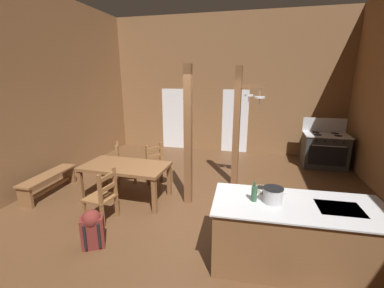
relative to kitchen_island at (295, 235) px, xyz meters
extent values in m
cube|color=brown|center=(-1.59, 0.92, -0.50)|extent=(8.10, 9.34, 0.10)
cube|color=brown|center=(-1.59, 5.26, 1.72)|extent=(8.10, 0.14, 4.34)
cube|color=brown|center=(-5.31, 0.92, 1.72)|extent=(0.14, 9.34, 4.34)
cube|color=white|center=(-3.23, 5.19, 0.58)|extent=(1.00, 0.01, 2.05)
cube|color=white|center=(-1.23, 5.19, 0.58)|extent=(0.84, 0.01, 2.05)
cube|color=brown|center=(0.00, 0.00, -0.01)|extent=(2.14, 0.99, 0.88)
cube|color=silver|center=(0.00, 0.00, 0.44)|extent=(2.20, 1.05, 0.02)
cube|color=black|center=(0.47, 0.02, 0.45)|extent=(0.54, 0.42, 0.00)
cube|color=black|center=(-0.02, 0.43, -0.40)|extent=(1.99, 0.13, 0.10)
cube|color=#303030|center=(1.33, 4.31, 0.00)|extent=(1.10, 0.77, 0.90)
cube|color=black|center=(1.33, 3.93, -0.03)|extent=(0.94, 0.01, 0.52)
cylinder|color=silver|center=(1.33, 3.90, 0.25)|extent=(0.83, 0.03, 0.02)
cube|color=silver|center=(1.33, 4.31, 0.47)|extent=(1.15, 0.81, 0.03)
cube|color=silver|center=(1.33, 4.67, 0.67)|extent=(1.14, 0.05, 0.40)
cylinder|color=black|center=(1.58, 4.16, 0.49)|extent=(0.20, 0.20, 0.01)
cylinder|color=black|center=(1.08, 4.16, 0.49)|extent=(0.20, 0.20, 0.01)
cylinder|color=black|center=(1.58, 4.46, 0.49)|extent=(0.20, 0.20, 0.01)
cylinder|color=black|center=(1.08, 4.47, 0.49)|extent=(0.20, 0.20, 0.01)
cylinder|color=black|center=(1.66, 3.91, 0.37)|extent=(0.04, 0.03, 0.04)
cylinder|color=black|center=(1.44, 3.91, 0.37)|extent=(0.04, 0.03, 0.04)
cylinder|color=black|center=(1.22, 3.91, 0.37)|extent=(0.04, 0.03, 0.04)
cylinder|color=black|center=(1.00, 3.91, 0.37)|extent=(0.04, 0.03, 0.04)
cube|color=brown|center=(-0.99, 2.50, 0.89)|extent=(0.15, 0.15, 2.69)
cube|color=brown|center=(-0.74, 2.48, 1.81)|extent=(0.64, 0.13, 0.06)
cylinder|color=silver|center=(-0.76, 2.48, 1.73)|extent=(0.01, 0.01, 0.17)
cylinder|color=silver|center=(-0.76, 2.48, 1.62)|extent=(0.19, 0.19, 0.04)
cylinder|color=silver|center=(-0.76, 2.48, 1.54)|extent=(0.02, 0.02, 0.14)
cylinder|color=silver|center=(-0.54, 2.46, 1.71)|extent=(0.01, 0.01, 0.20)
cylinder|color=silver|center=(-0.54, 2.46, 1.59)|extent=(0.25, 0.25, 0.04)
cylinder|color=silver|center=(-0.54, 2.46, 1.51)|extent=(0.02, 0.02, 0.14)
cube|color=brown|center=(-1.82, 1.40, 0.89)|extent=(0.14, 0.14, 2.69)
cube|color=brown|center=(-3.09, 1.22, 0.26)|extent=(1.73, 0.95, 0.06)
cube|color=brown|center=(-3.86, 1.63, -0.11)|extent=(0.08, 0.08, 0.68)
cube|color=brown|center=(-2.28, 1.59, -0.11)|extent=(0.08, 0.08, 0.68)
cube|color=brown|center=(-3.89, 0.85, -0.11)|extent=(0.08, 0.08, 0.68)
cube|color=brown|center=(-2.31, 0.81, -0.11)|extent=(0.08, 0.08, 0.68)
cube|color=brown|center=(-2.68, 2.04, -0.02)|extent=(0.61, 0.61, 0.04)
cube|color=brown|center=(-2.42, 2.09, -0.24)|extent=(0.07, 0.07, 0.41)
cube|color=brown|center=(-2.63, 1.77, -0.24)|extent=(0.07, 0.07, 0.41)
cube|color=brown|center=(-2.73, 2.30, 0.03)|extent=(0.07, 0.07, 0.95)
cube|color=brown|center=(-2.94, 1.98, 0.03)|extent=(0.07, 0.07, 0.95)
cube|color=brown|center=(-2.84, 2.14, 0.39)|extent=(0.24, 0.34, 0.07)
cube|color=brown|center=(-2.84, 2.14, 0.20)|extent=(0.24, 0.34, 0.07)
cube|color=brown|center=(-3.14, 0.37, -0.02)|extent=(0.49, 0.49, 0.04)
cube|color=brown|center=(-3.35, 0.20, -0.24)|extent=(0.06, 0.06, 0.41)
cube|color=brown|center=(-3.30, 0.58, -0.24)|extent=(0.06, 0.06, 0.41)
cube|color=brown|center=(-2.97, 0.15, 0.03)|extent=(0.06, 0.06, 0.95)
cube|color=brown|center=(-2.92, 0.53, 0.03)|extent=(0.06, 0.06, 0.95)
cube|color=brown|center=(-2.95, 0.34, 0.39)|extent=(0.09, 0.38, 0.07)
cube|color=brown|center=(-2.95, 0.34, 0.20)|extent=(0.09, 0.38, 0.07)
cube|color=brown|center=(-3.53, 2.08, -0.02)|extent=(0.59, 0.59, 0.04)
cube|color=brown|center=(-3.45, 2.33, -0.24)|extent=(0.07, 0.07, 0.41)
cube|color=brown|center=(-3.28, 1.99, -0.24)|extent=(0.07, 0.07, 0.41)
cube|color=brown|center=(-3.79, 2.16, 0.03)|extent=(0.07, 0.07, 0.95)
cube|color=brown|center=(-3.62, 1.82, 0.03)|extent=(0.07, 0.07, 0.95)
cube|color=brown|center=(-3.70, 1.99, 0.39)|extent=(0.20, 0.36, 0.07)
cube|color=brown|center=(-3.70, 1.99, 0.20)|extent=(0.20, 0.36, 0.07)
cube|color=brown|center=(-4.82, 1.03, -0.03)|extent=(0.40, 1.38, 0.04)
cube|color=brown|center=(-4.81, 0.41, -0.25)|extent=(0.31, 0.07, 0.40)
cube|color=brown|center=(-4.84, 1.66, -0.25)|extent=(0.31, 0.07, 0.40)
cube|color=brown|center=(-4.82, 1.03, -0.33)|extent=(0.09, 1.18, 0.06)
cube|color=maroon|center=(-2.84, -0.30, -0.21)|extent=(0.39, 0.35, 0.48)
cube|color=maroon|center=(-2.90, -0.19, -0.28)|extent=(0.22, 0.16, 0.17)
cylinder|color=black|center=(-2.86, -0.46, -0.21)|extent=(0.05, 0.05, 0.38)
cylinder|color=black|center=(-2.69, -0.37, -0.21)|extent=(0.05, 0.05, 0.38)
sphere|color=maroon|center=(-2.84, -0.30, 0.01)|extent=(0.37, 0.37, 0.27)
cylinder|color=silver|center=(-0.33, -0.02, 0.55)|extent=(0.24, 0.24, 0.19)
cylinder|color=black|center=(-0.33, -0.02, 0.65)|extent=(0.25, 0.25, 0.01)
cylinder|color=silver|center=(-0.46, -0.02, 0.59)|extent=(0.05, 0.02, 0.02)
cylinder|color=silver|center=(-0.19, -0.02, 0.59)|extent=(0.05, 0.02, 0.02)
cylinder|color=#B2A893|center=(-0.46, 0.27, 0.48)|extent=(0.18, 0.18, 0.06)
cylinder|color=black|center=(-0.46, 0.27, 0.51)|extent=(0.15, 0.15, 0.00)
cylinder|color=#2D5638|center=(-0.56, -0.04, 0.55)|extent=(0.08, 0.08, 0.20)
cylinder|color=#2D5638|center=(-0.56, -0.04, 0.69)|extent=(0.03, 0.03, 0.07)
camera|label=1|loc=(-0.62, -3.15, 2.03)|focal=23.80mm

